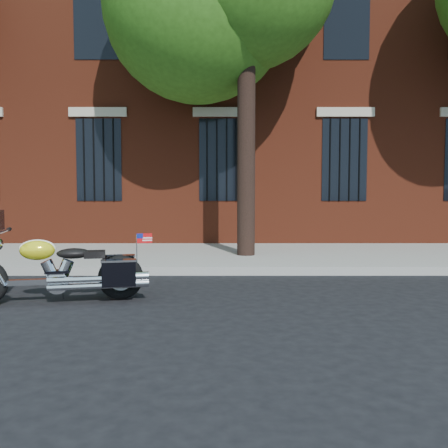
{
  "coord_description": "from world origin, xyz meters",
  "views": [
    {
      "loc": [
        0.04,
        -7.19,
        1.49
      ],
      "look_at": [
        0.05,
        0.8,
        0.93
      ],
      "focal_mm": 40.0,
      "sensor_mm": 36.0,
      "label": 1
    }
  ],
  "objects": [
    {
      "name": "ground",
      "position": [
        0.0,
        0.0,
        0.0
      ],
      "size": [
        120.0,
        120.0,
        0.0
      ],
      "primitive_type": "plane",
      "color": "black",
      "rests_on": "ground"
    },
    {
      "name": "sidewalk",
      "position": [
        0.0,
        3.26,
        0.07
      ],
      "size": [
        40.0,
        3.6,
        0.15
      ],
      "primitive_type": "cube",
      "color": "gray",
      "rests_on": "ground"
    },
    {
      "name": "curb",
      "position": [
        0.0,
        1.38,
        0.07
      ],
      "size": [
        40.0,
        0.16,
        0.15
      ],
      "primitive_type": "cube",
      "color": "gray",
      "rests_on": "ground"
    },
    {
      "name": "motorcycle",
      "position": [
        -2.05,
        -0.74,
        0.41
      ],
      "size": [
        2.43,
        0.99,
        1.22
      ],
      "rotation": [
        0.0,
        0.0,
        0.21
      ],
      "color": "black",
      "rests_on": "ground"
    },
    {
      "name": "building",
      "position": [
        0.0,
        10.06,
        6.0
      ],
      "size": [
        26.0,
        10.08,
        12.0
      ],
      "color": "maroon",
      "rests_on": "ground"
    }
  ]
}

